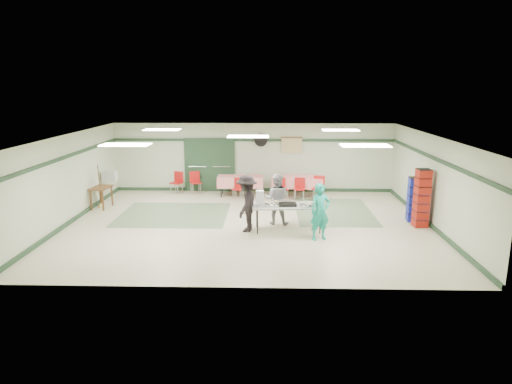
{
  "coord_description": "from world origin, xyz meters",
  "views": [
    {
      "loc": [
        0.6,
        -13.34,
        4.14
      ],
      "look_at": [
        0.24,
        -0.3,
        1.08
      ],
      "focal_mm": 32.0,
      "sensor_mm": 36.0,
      "label": 1
    }
  ],
  "objects_px": {
    "volunteer_dark": "(247,203)",
    "office_printer": "(110,176)",
    "serving_table": "(288,206)",
    "broom": "(100,185)",
    "dining_table_b": "(240,181)",
    "chair_loose_a": "(195,180)",
    "crate_stack_red": "(422,198)",
    "crate_stack_blue_b": "(421,207)",
    "volunteer_grey": "(277,199)",
    "chair_b": "(281,187)",
    "chair_loose_b": "(177,180)",
    "chair_a": "(300,186)",
    "volunteer_teal": "(320,212)",
    "crate_stack_blue_a": "(415,199)",
    "printer_table": "(101,190)",
    "chair_c": "(319,185)",
    "chair_d": "(239,186)",
    "dining_table_a": "(298,181)"
  },
  "relations": [
    {
      "from": "volunteer_grey",
      "to": "chair_b",
      "type": "relative_size",
      "value": 1.94
    },
    {
      "from": "chair_c",
      "to": "crate_stack_blue_b",
      "type": "xyz_separation_m",
      "value": [
        2.69,
        -3.24,
        0.06
      ]
    },
    {
      "from": "crate_stack_blue_a",
      "to": "dining_table_b",
      "type": "bearing_deg",
      "value": 150.33
    },
    {
      "from": "chair_b",
      "to": "serving_table",
      "type": "bearing_deg",
      "value": -109.72
    },
    {
      "from": "dining_table_b",
      "to": "printer_table",
      "type": "xyz_separation_m",
      "value": [
        -4.68,
        -1.94,
        0.06
      ]
    },
    {
      "from": "volunteer_dark",
      "to": "dining_table_b",
      "type": "height_order",
      "value": "volunteer_dark"
    },
    {
      "from": "volunteer_grey",
      "to": "broom",
      "type": "xyz_separation_m",
      "value": [
        -6.09,
        1.85,
        -0.02
      ]
    },
    {
      "from": "volunteer_grey",
      "to": "crate_stack_red",
      "type": "relative_size",
      "value": 0.89
    },
    {
      "from": "volunteer_dark",
      "to": "broom",
      "type": "bearing_deg",
      "value": -103.86
    },
    {
      "from": "volunteer_dark",
      "to": "printer_table",
      "type": "height_order",
      "value": "volunteer_dark"
    },
    {
      "from": "volunteer_dark",
      "to": "printer_table",
      "type": "relative_size",
      "value": 1.86
    },
    {
      "from": "chair_c",
      "to": "chair_loose_a",
      "type": "height_order",
      "value": "chair_c"
    },
    {
      "from": "crate_stack_red",
      "to": "chair_d",
      "type": "bearing_deg",
      "value": 150.26
    },
    {
      "from": "crate_stack_red",
      "to": "crate_stack_blue_b",
      "type": "bearing_deg",
      "value": -90.0
    },
    {
      "from": "chair_a",
      "to": "crate_stack_blue_a",
      "type": "bearing_deg",
      "value": -29.74
    },
    {
      "from": "crate_stack_blue_b",
      "to": "office_printer",
      "type": "relative_size",
      "value": 2.54
    },
    {
      "from": "dining_table_a",
      "to": "serving_table",
      "type": "bearing_deg",
      "value": -89.05
    },
    {
      "from": "serving_table",
      "to": "chair_b",
      "type": "xyz_separation_m",
      "value": [
        -0.09,
        3.68,
        -0.23
      ]
    },
    {
      "from": "office_printer",
      "to": "dining_table_b",
      "type": "bearing_deg",
      "value": 9.51
    },
    {
      "from": "chair_c",
      "to": "chair_d",
      "type": "distance_m",
      "value": 2.96
    },
    {
      "from": "chair_a",
      "to": "office_printer",
      "type": "bearing_deg",
      "value": -168.62
    },
    {
      "from": "serving_table",
      "to": "broom",
      "type": "height_order",
      "value": "broom"
    },
    {
      "from": "volunteer_grey",
      "to": "volunteer_dark",
      "type": "xyz_separation_m",
      "value": [
        -0.88,
        -0.71,
        0.05
      ]
    },
    {
      "from": "volunteer_grey",
      "to": "dining_table_b",
      "type": "height_order",
      "value": "volunteer_grey"
    },
    {
      "from": "volunteer_dark",
      "to": "office_printer",
      "type": "height_order",
      "value": "volunteer_dark"
    },
    {
      "from": "dining_table_b",
      "to": "office_printer",
      "type": "relative_size",
      "value": 3.63
    },
    {
      "from": "chair_loose_a",
      "to": "office_printer",
      "type": "bearing_deg",
      "value": -177.02
    },
    {
      "from": "chair_b",
      "to": "chair_d",
      "type": "relative_size",
      "value": 1.01
    },
    {
      "from": "dining_table_b",
      "to": "chair_c",
      "type": "relative_size",
      "value": 1.95
    },
    {
      "from": "volunteer_grey",
      "to": "chair_loose_a",
      "type": "bearing_deg",
      "value": -41.85
    },
    {
      "from": "dining_table_b",
      "to": "chair_loose_b",
      "type": "xyz_separation_m",
      "value": [
        -2.47,
        0.28,
        -0.04
      ]
    },
    {
      "from": "volunteer_teal",
      "to": "chair_a",
      "type": "distance_m",
      "value": 4.51
    },
    {
      "from": "dining_table_a",
      "to": "office_printer",
      "type": "distance_m",
      "value": 6.96
    },
    {
      "from": "volunteer_grey",
      "to": "broom",
      "type": "distance_m",
      "value": 6.36
    },
    {
      "from": "volunteer_dark",
      "to": "chair_loose_a",
      "type": "distance_m",
      "value": 5.25
    },
    {
      "from": "volunteer_grey",
      "to": "office_printer",
      "type": "distance_m",
      "value": 6.57
    },
    {
      "from": "volunteer_dark",
      "to": "broom",
      "type": "xyz_separation_m",
      "value": [
        -5.21,
        2.56,
        -0.06
      ]
    },
    {
      "from": "chair_d",
      "to": "crate_stack_blue_b",
      "type": "relative_size",
      "value": 0.66
    },
    {
      "from": "volunteer_teal",
      "to": "crate_stack_blue_a",
      "type": "bearing_deg",
      "value": 9.92
    },
    {
      "from": "chair_loose_b",
      "to": "broom",
      "type": "bearing_deg",
      "value": -114.49
    },
    {
      "from": "volunteer_dark",
      "to": "chair_a",
      "type": "xyz_separation_m",
      "value": [
        1.78,
        3.77,
        -0.33
      ]
    },
    {
      "from": "chair_d",
      "to": "crate_stack_red",
      "type": "bearing_deg",
      "value": -15.59
    },
    {
      "from": "crate_stack_blue_a",
      "to": "chair_loose_b",
      "type": "bearing_deg",
      "value": 156.74
    },
    {
      "from": "crate_stack_blue_a",
      "to": "crate_stack_blue_b",
      "type": "xyz_separation_m",
      "value": [
        0.0,
        -0.6,
        -0.09
      ]
    },
    {
      "from": "serving_table",
      "to": "chair_loose_a",
      "type": "bearing_deg",
      "value": 123.01
    },
    {
      "from": "volunteer_grey",
      "to": "chair_b",
      "type": "bearing_deg",
      "value": -83.92
    },
    {
      "from": "chair_c",
      "to": "printer_table",
      "type": "relative_size",
      "value": 0.99
    },
    {
      "from": "serving_table",
      "to": "office_printer",
      "type": "distance_m",
      "value": 7.13
    },
    {
      "from": "chair_d",
      "to": "printer_table",
      "type": "relative_size",
      "value": 0.9
    },
    {
      "from": "dining_table_b",
      "to": "chair_a",
      "type": "relative_size",
      "value": 2.1
    }
  ]
}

